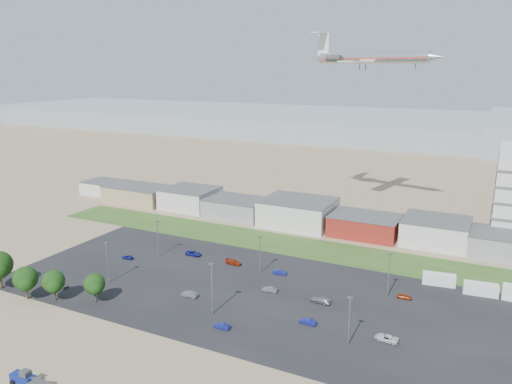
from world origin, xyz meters
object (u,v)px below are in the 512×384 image
Objects in this scene: telehandler at (23,377)px; parked_car_1 at (308,321)px; parked_car_5 at (128,257)px; parked_car_12 at (320,300)px; parked_car_8 at (405,296)px; parked_car_10 at (61,285)px; box_trailer_a at (439,279)px; parked_car_11 at (280,272)px; parked_car_7 at (270,289)px; parked_car_6 at (234,262)px; airliner at (372,58)px; parked_car_13 at (222,326)px; parked_car_0 at (386,338)px; parked_car_4 at (190,294)px; parked_car_9 at (193,253)px.

telehandler reaches higher than parked_car_1.
parked_car_5 is 0.70× the size of parked_car_12.
parked_car_10 reaches higher than parked_car_8.
telehandler is 88.04m from box_trailer_a.
parked_car_11 is at bearing 102.14° from parked_car_5.
parked_car_10 is at bearing 118.23° from parked_car_11.
parked_car_1 is 1.00× the size of parked_car_7.
parked_car_6 reaches higher than parked_car_1.
airliner is 13.55× the size of parked_car_13.
parked_car_8 is at bearing 125.62° from parked_car_12.
parked_car_0 is at bearing 81.33° from parked_car_5.
parked_car_12 is at bearing 83.19° from parked_car_7.
parked_car_6 is 1.14× the size of parked_car_10.
telehandler is 1.45× the size of parked_car_12.
parked_car_4 reaches higher than parked_car_8.
parked_car_0 is at bearing 177.05° from parked_car_8.
telehandler is 59.13m from parked_car_6.
parked_car_9 reaches higher than parked_car_11.
airliner is at bearing 170.97° from parked_car_7.
telehandler is at bearing -171.32° from parked_car_9.
parked_car_6 is at bearing -107.55° from parked_car_0.
parked_car_10 reaches higher than parked_car_13.
parked_car_10 is at bearing -67.98° from parked_car_12.
parked_car_13 is at bearing -149.71° from parked_car_6.
airliner is at bearing 165.44° from parked_car_4.
box_trailer_a is 62.20m from parked_car_9.
parked_car_1 is at bearing -130.90° from box_trailer_a.
airliner is 79.30m from parked_car_6.
parked_car_12 is (-15.79, -10.09, 0.12)m from parked_car_8.
parked_car_5 is 0.99× the size of parked_car_8.
parked_car_11 is (-30.00, 19.28, -0.04)m from parked_car_0.
parked_car_12 is (-21.53, -21.06, -0.71)m from box_trailer_a.
parked_car_7 reaches higher than parked_car_8.
parked_car_11 reaches higher than parked_car_10.
parked_car_10 is 0.84× the size of parked_car_12.
parked_car_12 is 23.13m from parked_car_13.
parked_car_7 is 1.12× the size of parked_car_8.
parked_car_6 is at bearing -91.10° from parked_car_9.
parked_car_12 reaches higher than parked_car_10.
parked_car_1 is (9.31, -77.79, -51.53)m from airliner.
telehandler reaches higher than parked_car_13.
parked_car_12 is (12.06, -0.17, 0.07)m from parked_car_7.
parked_car_1 reaches higher than parked_car_13.
parked_car_6 is 13.28m from parked_car_11.
parked_car_8 is 0.73× the size of parked_car_9.
parked_car_1 is 1.11× the size of parked_car_8.
parked_car_4 is at bearing -146.65° from parked_car_9.
parked_car_5 is 0.72× the size of parked_car_9.
parked_car_6 is at bearing -45.87° from parked_car_10.
parked_car_12 is at bearing -172.06° from parked_car_1.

